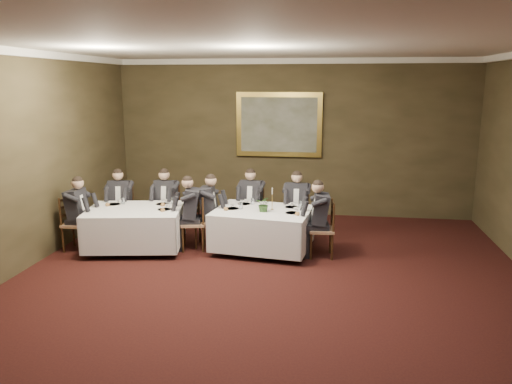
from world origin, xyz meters
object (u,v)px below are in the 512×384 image
(diner_main_backleft, at_px, (252,210))
(diner_main_endleft, at_px, (207,219))
(diner_sec_backright, at_px, (167,210))
(table_main, at_px, (262,227))
(diner_main_endright, at_px, (321,228))
(chair_main_backright, at_px, (297,225))
(chair_main_endright, at_px, (322,241))
(diner_sec_endright, at_px, (193,222))
(candlestick, at_px, (272,201))
(chair_sec_backleft, at_px, (122,222))
(diner_sec_backleft, at_px, (121,211))
(chair_sec_endleft, at_px, (77,235))
(painting, at_px, (279,125))
(chair_main_endleft, at_px, (207,231))
(centerpiece, at_px, (264,203))
(chair_sec_endright, at_px, (194,234))
(table_second, at_px, (135,226))
(diner_main_backright, at_px, (297,213))
(chair_sec_backright, at_px, (168,221))
(chair_main_backleft, at_px, (252,221))

(diner_main_backleft, xyz_separation_m, diner_main_endleft, (-0.71, -0.77, 0.00))
(diner_sec_backright, bearing_deg, table_main, 165.52)
(diner_main_backleft, bearing_deg, diner_main_endright, 149.86)
(chair_main_backright, xyz_separation_m, chair_main_endright, (0.50, -0.94, 0.00))
(diner_sec_endright, relative_size, candlestick, 3.27)
(chair_sec_backleft, xyz_separation_m, diner_sec_backleft, (0.00, -0.01, 0.23))
(chair_main_backright, height_order, chair_sec_backleft, same)
(chair_sec_endleft, height_order, painting, painting)
(chair_main_endright, xyz_separation_m, diner_sec_backright, (-3.06, 0.79, 0.23))
(chair_main_endleft, xyz_separation_m, centerpiece, (1.10, -0.25, 0.63))
(diner_main_backleft, relative_size, chair_main_endright, 1.35)
(chair_sec_endright, bearing_deg, chair_main_endright, -104.03)
(table_second, distance_m, chair_main_endleft, 1.30)
(table_main, relative_size, diner_sec_backright, 1.37)
(diner_sec_backleft, bearing_deg, chair_main_backright, 178.65)
(diner_main_backright, bearing_deg, chair_main_endleft, 24.66)
(chair_main_endleft, bearing_deg, diner_main_endleft, 90.00)
(diner_main_backleft, distance_m, chair_sec_endright, 1.36)
(table_main, relative_size, diner_sec_endright, 1.37)
(chair_main_endright, xyz_separation_m, centerpiece, (-1.02, 0.02, 0.63))
(chair_sec_backleft, distance_m, chair_sec_backright, 0.90)
(diner_main_backright, relative_size, chair_main_endright, 1.35)
(painting, bearing_deg, diner_main_endright, -69.45)
(centerpiece, bearing_deg, chair_sec_backright, 159.07)
(chair_sec_backleft, bearing_deg, chair_sec_backright, -176.54)
(diner_main_backleft, bearing_deg, centerpiece, 117.31)
(chair_sec_endleft, bearing_deg, centerpiece, 95.29)
(diner_sec_backleft, bearing_deg, diner_main_backleft, -177.30)
(table_main, distance_m, diner_main_endright, 1.06)
(chair_sec_endleft, distance_m, painting, 4.89)
(table_main, height_order, painting, painting)
(diner_sec_backleft, bearing_deg, diner_sec_backright, -176.52)
(table_main, bearing_deg, painting, 90.00)
(diner_sec_endright, bearing_deg, diner_sec_backright, 32.44)
(chair_sec_endright, distance_m, candlestick, 1.55)
(diner_main_backleft, relative_size, chair_sec_backleft, 1.35)
(diner_main_backright, relative_size, chair_sec_endleft, 1.35)
(table_second, xyz_separation_m, diner_main_endleft, (1.24, 0.39, 0.06))
(diner_main_endleft, xyz_separation_m, painting, (1.05, 2.53, 1.55))
(diner_sec_endright, bearing_deg, table_main, -99.03)
(chair_sec_backleft, bearing_deg, candlestick, 165.13)
(table_second, distance_m, candlestick, 2.52)
(table_main, xyz_separation_m, chair_sec_backright, (-2.00, 0.67, -0.17))
(diner_sec_backright, bearing_deg, chair_main_backleft, -167.26)
(chair_main_backright, bearing_deg, diner_sec_endright, 28.43)
(chair_sec_backright, height_order, centerpiece, centerpiece)
(diner_sec_endright, bearing_deg, diner_sec_backleft, 57.68)
(chair_main_endleft, xyz_separation_m, diner_sec_endright, (-0.20, -0.21, 0.23))
(diner_main_backleft, distance_m, chair_main_endright, 1.76)
(table_second, relative_size, diner_sec_endright, 1.39)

